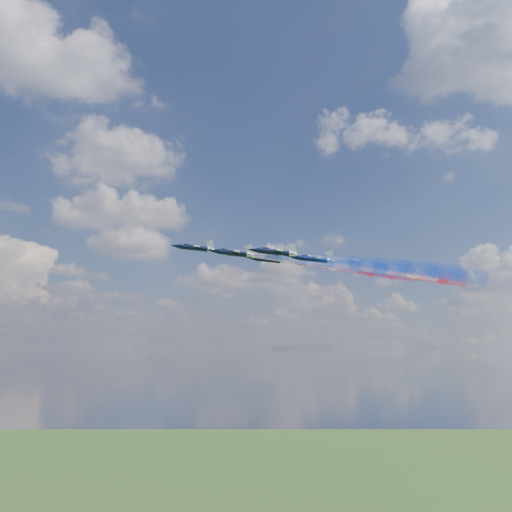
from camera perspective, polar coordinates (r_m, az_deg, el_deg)
name	(u,v)px	position (r m, az deg, el deg)	size (l,w,h in m)	color
jet_lead	(194,248)	(145.96, -6.38, 0.83)	(9.71, 12.13, 3.24)	black
trail_lead	(286,258)	(145.52, 3.13, -0.18)	(4.04, 37.91, 4.04)	white
jet_inner_left	(233,253)	(137.14, -2.41, 0.32)	(9.71, 12.13, 3.24)	black
trail_inner_left	(330,263)	(138.51, 7.64, -0.76)	(4.04, 37.91, 4.04)	blue
jet_inner_right	(240,254)	(154.29, -1.70, 0.16)	(9.71, 12.13, 3.24)	black
trail_inner_right	(326,264)	(155.73, 7.23, -0.79)	(4.04, 37.91, 4.04)	red
jet_outer_left	(274,252)	(128.26, 1.89, 0.41)	(9.71, 12.13, 3.24)	black
trail_outer_left	(378,263)	(131.56, 12.47, -0.73)	(4.04, 37.91, 4.04)	blue
jet_center_third	(276,257)	(146.72, 2.11, -0.15)	(9.71, 12.13, 3.24)	black
trail_center_third	(367,267)	(149.85, 11.39, -1.13)	(4.04, 37.91, 4.04)	white
jet_outer_right	(268,260)	(162.87, 1.27, -0.41)	(9.71, 12.13, 3.24)	black
trail_outer_right	(350,269)	(165.48, 9.67, -1.30)	(4.04, 37.91, 4.04)	red
jet_rear_left	(313,259)	(137.53, 5.92, -0.34)	(9.71, 12.13, 3.24)	black
trail_rear_left	(410,270)	(142.36, 15.64, -1.37)	(4.04, 37.91, 4.04)	blue
jet_rear_right	(311,264)	(154.65, 5.75, -0.80)	(9.71, 12.13, 3.24)	black
trail_rear_right	(398,273)	(159.21, 14.44, -1.71)	(4.04, 37.91, 4.04)	red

